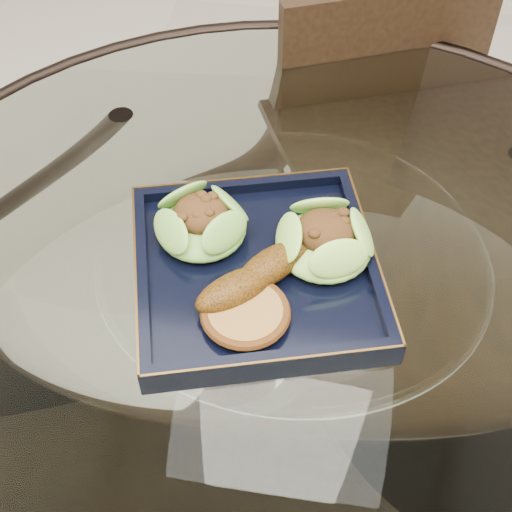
# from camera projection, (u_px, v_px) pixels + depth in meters

# --- Properties ---
(dining_table) EXTENTS (1.13, 1.13, 0.77)m
(dining_table) POSITION_uv_depth(u_px,v_px,m) (287.00, 365.00, 0.93)
(dining_table) COLOR white
(dining_table) RESTS_ON ground
(dining_chair) EXTENTS (0.49, 0.49, 0.86)m
(dining_chair) POSITION_uv_depth(u_px,v_px,m) (388.00, 216.00, 1.27)
(dining_chair) COLOR black
(dining_chair) RESTS_ON ground
(navy_plate) EXTENTS (0.34, 0.34, 0.02)m
(navy_plate) POSITION_uv_depth(u_px,v_px,m) (256.00, 273.00, 0.81)
(navy_plate) COLOR black
(navy_plate) RESTS_ON dining_table
(lettuce_wrap_left) EXTENTS (0.14, 0.14, 0.04)m
(lettuce_wrap_left) POSITION_uv_depth(u_px,v_px,m) (201.00, 225.00, 0.82)
(lettuce_wrap_left) COLOR #4B8B28
(lettuce_wrap_left) RESTS_ON navy_plate
(lettuce_wrap_right) EXTENTS (0.12, 0.12, 0.04)m
(lettuce_wrap_right) POSITION_uv_depth(u_px,v_px,m) (324.00, 242.00, 0.80)
(lettuce_wrap_right) COLOR #67AF32
(lettuce_wrap_right) RESTS_ON navy_plate
(roasted_plantain) EXTENTS (0.15, 0.17, 0.04)m
(roasted_plantain) POSITION_uv_depth(u_px,v_px,m) (271.00, 266.00, 0.78)
(roasted_plantain) COLOR #673D0A
(roasted_plantain) RESTS_ON navy_plate
(crumb_patty) EXTENTS (0.09, 0.09, 0.02)m
(crumb_patty) POSITION_uv_depth(u_px,v_px,m) (245.00, 314.00, 0.75)
(crumb_patty) COLOR #A26B36
(crumb_patty) RESTS_ON navy_plate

